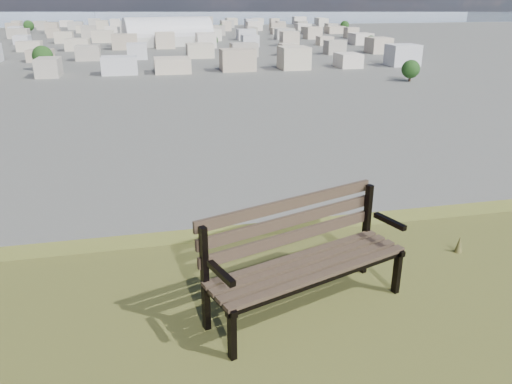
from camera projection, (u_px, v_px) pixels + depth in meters
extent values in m
cube|color=#453827|center=(323.00, 275.00, 3.90)|extent=(1.66, 0.65, 0.03)
cube|color=#453827|center=(314.00, 269.00, 3.99)|extent=(1.66, 0.65, 0.03)
cube|color=#453827|center=(305.00, 263.00, 4.08)|extent=(1.66, 0.65, 0.03)
cube|color=#453827|center=(297.00, 257.00, 4.17)|extent=(1.66, 0.65, 0.03)
cube|color=#453827|center=(292.00, 237.00, 4.17)|extent=(1.65, 0.61, 0.10)
cube|color=#453827|center=(291.00, 221.00, 4.14)|extent=(1.65, 0.61, 0.10)
cube|color=#453827|center=(289.00, 204.00, 4.11)|extent=(1.65, 0.61, 0.10)
cube|color=black|center=(232.00, 334.00, 3.55)|extent=(0.06, 0.07, 0.42)
cube|color=black|center=(205.00, 280.00, 3.79)|extent=(0.06, 0.07, 0.89)
cube|color=black|center=(219.00, 299.00, 3.64)|extent=(0.20, 0.47, 0.05)
cube|color=black|center=(221.00, 273.00, 3.51)|extent=(0.16, 0.34, 0.04)
cube|color=black|center=(397.00, 271.00, 4.36)|extent=(0.06, 0.07, 0.42)
cube|color=black|center=(366.00, 230.00, 4.61)|extent=(0.06, 0.07, 0.89)
cube|color=black|center=(383.00, 244.00, 4.45)|extent=(0.20, 0.47, 0.05)
cube|color=black|center=(390.00, 221.00, 4.32)|extent=(0.16, 0.34, 0.04)
cube|color=black|center=(323.00, 280.00, 3.90)|extent=(1.65, 0.61, 0.04)
cube|color=black|center=(296.00, 261.00, 4.19)|extent=(1.65, 0.61, 0.04)
cone|color=brown|center=(459.00, 244.00, 5.10)|extent=(0.08, 0.08, 0.18)
cube|color=beige|center=(168.00, 41.00, 302.38)|extent=(54.48, 30.65, 5.71)
cylinder|color=silver|center=(168.00, 36.00, 301.34)|extent=(54.48, 30.65, 21.70)
cube|color=#ACA293|center=(45.00, 67.00, 184.19)|extent=(11.00, 11.00, 7.00)
cube|color=beige|center=(113.00, 65.00, 189.02)|extent=(11.00, 11.00, 7.00)
cube|color=silver|center=(176.00, 63.00, 193.85)|extent=(11.00, 11.00, 7.00)
cube|color=beige|center=(237.00, 62.00, 198.67)|extent=(11.00, 11.00, 7.00)
cube|color=tan|center=(295.00, 60.00, 203.50)|extent=(11.00, 11.00, 7.00)
cube|color=silver|center=(350.00, 59.00, 208.32)|extent=(11.00, 11.00, 7.00)
cube|color=#B1ACA1|center=(402.00, 57.00, 213.15)|extent=(11.00, 11.00, 7.00)
cube|color=silver|center=(36.00, 54.00, 227.24)|extent=(11.00, 11.00, 7.00)
cube|color=beige|center=(91.00, 52.00, 232.07)|extent=(11.00, 11.00, 7.00)
cube|color=tan|center=(143.00, 51.00, 236.90)|extent=(11.00, 11.00, 7.00)
cube|color=silver|center=(194.00, 50.00, 241.72)|extent=(11.00, 11.00, 7.00)
cube|color=#B1ACA1|center=(242.00, 49.00, 246.55)|extent=(11.00, 11.00, 7.00)
cube|color=beige|center=(289.00, 48.00, 251.37)|extent=(11.00, 11.00, 7.00)
cube|color=#ACA293|center=(334.00, 47.00, 256.20)|extent=(11.00, 11.00, 7.00)
cube|color=beige|center=(377.00, 46.00, 261.03)|extent=(11.00, 11.00, 7.00)
cube|color=silver|center=(30.00, 45.00, 270.29)|extent=(11.00, 11.00, 7.00)
cube|color=#B1ACA1|center=(76.00, 44.00, 275.12)|extent=(11.00, 11.00, 7.00)
cube|color=beige|center=(121.00, 43.00, 279.95)|extent=(11.00, 11.00, 7.00)
cube|color=#ACA293|center=(164.00, 42.00, 284.77)|extent=(11.00, 11.00, 7.00)
cube|color=beige|center=(206.00, 41.00, 289.60)|extent=(11.00, 11.00, 7.00)
cube|color=silver|center=(246.00, 41.00, 294.43)|extent=(11.00, 11.00, 7.00)
cube|color=beige|center=(285.00, 40.00, 299.25)|extent=(11.00, 11.00, 7.00)
cube|color=tan|center=(323.00, 39.00, 304.08)|extent=(11.00, 11.00, 7.00)
cube|color=silver|center=(360.00, 39.00, 308.90)|extent=(11.00, 11.00, 7.00)
cube|color=beige|center=(25.00, 38.00, 313.34)|extent=(11.00, 11.00, 7.00)
cube|color=silver|center=(65.00, 37.00, 318.17)|extent=(11.00, 11.00, 7.00)
cube|color=beige|center=(104.00, 37.00, 323.00)|extent=(11.00, 11.00, 7.00)
cube|color=tan|center=(142.00, 36.00, 327.82)|extent=(11.00, 11.00, 7.00)
cube|color=silver|center=(179.00, 36.00, 332.65)|extent=(11.00, 11.00, 7.00)
cube|color=#B1ACA1|center=(214.00, 35.00, 337.48)|extent=(11.00, 11.00, 7.00)
cube|color=beige|center=(249.00, 35.00, 342.30)|extent=(11.00, 11.00, 7.00)
cube|color=#ACA293|center=(283.00, 34.00, 347.13)|extent=(11.00, 11.00, 7.00)
cube|color=beige|center=(315.00, 34.00, 351.95)|extent=(11.00, 11.00, 7.00)
cube|color=silver|center=(347.00, 33.00, 356.78)|extent=(11.00, 11.00, 7.00)
cube|color=#B1ACA1|center=(21.00, 33.00, 356.40)|extent=(11.00, 11.00, 7.00)
cube|color=beige|center=(57.00, 33.00, 361.22)|extent=(11.00, 11.00, 7.00)
cube|color=#ACA293|center=(91.00, 32.00, 366.05)|extent=(11.00, 11.00, 7.00)
cube|color=beige|center=(125.00, 32.00, 370.87)|extent=(11.00, 11.00, 7.00)
cube|color=silver|center=(158.00, 31.00, 375.70)|extent=(11.00, 11.00, 7.00)
cube|color=beige|center=(190.00, 31.00, 380.53)|extent=(11.00, 11.00, 7.00)
cube|color=tan|center=(221.00, 30.00, 385.35)|extent=(11.00, 11.00, 7.00)
cube|color=silver|center=(251.00, 30.00, 390.18)|extent=(11.00, 11.00, 7.00)
cube|color=#B1ACA1|center=(281.00, 30.00, 395.00)|extent=(11.00, 11.00, 7.00)
cube|color=beige|center=(309.00, 29.00, 399.83)|extent=(11.00, 11.00, 7.00)
cube|color=#ACA293|center=(338.00, 29.00, 404.66)|extent=(11.00, 11.00, 7.00)
cube|color=tan|center=(19.00, 29.00, 399.45)|extent=(11.00, 11.00, 7.00)
cube|color=silver|center=(50.00, 29.00, 404.27)|extent=(11.00, 11.00, 7.00)
cube|color=#B1ACA1|center=(81.00, 29.00, 409.10)|extent=(11.00, 11.00, 7.00)
cube|color=beige|center=(111.00, 28.00, 413.92)|extent=(11.00, 11.00, 7.00)
cube|color=#ACA293|center=(141.00, 28.00, 418.75)|extent=(11.00, 11.00, 7.00)
cube|color=beige|center=(170.00, 27.00, 423.58)|extent=(11.00, 11.00, 7.00)
cube|color=silver|center=(198.00, 27.00, 428.40)|extent=(11.00, 11.00, 7.00)
cube|color=beige|center=(226.00, 27.00, 433.23)|extent=(11.00, 11.00, 7.00)
cube|color=tan|center=(253.00, 26.00, 438.06)|extent=(11.00, 11.00, 7.00)
cube|color=silver|center=(279.00, 26.00, 442.88)|extent=(11.00, 11.00, 7.00)
cube|color=#B1ACA1|center=(305.00, 26.00, 447.71)|extent=(11.00, 11.00, 7.00)
cube|color=beige|center=(330.00, 26.00, 452.53)|extent=(11.00, 11.00, 7.00)
cube|color=beige|center=(16.00, 26.00, 442.50)|extent=(11.00, 11.00, 7.00)
cube|color=tan|center=(45.00, 26.00, 447.32)|extent=(11.00, 11.00, 7.00)
cube|color=silver|center=(73.00, 26.00, 452.15)|extent=(11.00, 11.00, 7.00)
cube|color=#B1ACA1|center=(101.00, 25.00, 456.97)|extent=(11.00, 11.00, 7.00)
cube|color=beige|center=(127.00, 25.00, 461.80)|extent=(11.00, 11.00, 7.00)
cube|color=#ACA293|center=(154.00, 25.00, 466.63)|extent=(11.00, 11.00, 7.00)
cube|color=beige|center=(180.00, 24.00, 471.45)|extent=(11.00, 11.00, 7.00)
cube|color=silver|center=(205.00, 24.00, 476.28)|extent=(11.00, 11.00, 7.00)
cube|color=beige|center=(230.00, 24.00, 481.11)|extent=(11.00, 11.00, 7.00)
cube|color=tan|center=(254.00, 24.00, 485.93)|extent=(11.00, 11.00, 7.00)
cube|color=silver|center=(278.00, 23.00, 490.76)|extent=(11.00, 11.00, 7.00)
cube|color=#B1ACA1|center=(301.00, 23.00, 495.58)|extent=(11.00, 11.00, 7.00)
cube|color=beige|center=(324.00, 23.00, 500.41)|extent=(11.00, 11.00, 7.00)
cube|color=beige|center=(15.00, 24.00, 485.55)|extent=(11.00, 11.00, 7.00)
cube|color=tan|center=(41.00, 23.00, 490.37)|extent=(11.00, 11.00, 7.00)
cube|color=silver|center=(66.00, 23.00, 495.20)|extent=(11.00, 11.00, 7.00)
cube|color=#B1ACA1|center=(92.00, 23.00, 500.03)|extent=(11.00, 11.00, 7.00)
cube|color=beige|center=(116.00, 23.00, 504.85)|extent=(11.00, 11.00, 7.00)
cube|color=#ACA293|center=(140.00, 22.00, 509.68)|extent=(11.00, 11.00, 7.00)
cube|color=beige|center=(164.00, 22.00, 514.50)|extent=(11.00, 11.00, 7.00)
cube|color=silver|center=(187.00, 22.00, 519.33)|extent=(11.00, 11.00, 7.00)
cube|color=beige|center=(210.00, 22.00, 524.16)|extent=(11.00, 11.00, 7.00)
cube|color=tan|center=(233.00, 21.00, 528.98)|extent=(11.00, 11.00, 7.00)
cube|color=silver|center=(255.00, 21.00, 533.81)|extent=(11.00, 11.00, 7.00)
cube|color=#B1ACA1|center=(277.00, 21.00, 538.64)|extent=(11.00, 11.00, 7.00)
cube|color=beige|center=(298.00, 21.00, 543.46)|extent=(11.00, 11.00, 7.00)
cube|color=#ACA293|center=(319.00, 21.00, 548.29)|extent=(11.00, 11.00, 7.00)
cylinder|color=#38281C|center=(410.00, 78.00, 174.05)|extent=(0.80, 0.80, 2.10)
sphere|color=#193813|center=(411.00, 69.00, 172.90)|extent=(6.30, 6.30, 6.30)
cylinder|color=#38281C|center=(44.00, 66.00, 202.36)|extent=(0.80, 0.80, 2.70)
sphere|color=#193813|center=(43.00, 56.00, 200.88)|extent=(8.10, 8.10, 8.10)
cylinder|color=#38281C|center=(370.00, 46.00, 291.24)|extent=(0.80, 0.80, 1.95)
sphere|color=#193813|center=(371.00, 41.00, 290.17)|extent=(5.85, 5.85, 5.85)
cylinder|color=#38281C|center=(221.00, 34.00, 386.22)|extent=(0.80, 0.80, 2.25)
sphere|color=#193813|center=(221.00, 29.00, 384.99)|extent=(6.75, 6.75, 6.75)
cylinder|color=#38281C|center=(30.00, 31.00, 410.50)|extent=(0.80, 0.80, 2.85)
sphere|color=#193813|center=(29.00, 26.00, 408.94)|extent=(8.55, 8.55, 8.55)
cylinder|color=#38281C|center=(213.00, 46.00, 291.30)|extent=(0.80, 0.80, 2.10)
sphere|color=#193813|center=(213.00, 40.00, 290.15)|extent=(6.30, 6.30, 6.30)
cylinder|color=#38281C|center=(344.00, 30.00, 426.47)|extent=(0.80, 0.80, 2.55)
sphere|color=#193813|center=(345.00, 25.00, 425.08)|extent=(7.65, 7.65, 7.65)
cube|color=#8397A7|center=(140.00, 15.00, 829.20)|extent=(2400.00, 700.00, 0.12)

